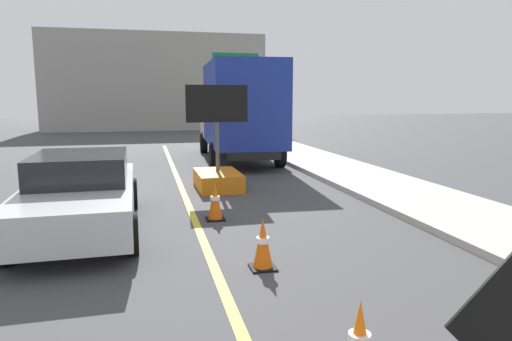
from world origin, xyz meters
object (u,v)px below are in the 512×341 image
highway_guide_sign (246,78)px  traffic_cone_far_lane (215,201)px  arrow_board_trailer (218,171)px  traffic_cone_mid_lane (263,244)px  box_truck (239,110)px  pickup_car (81,193)px

highway_guide_sign → traffic_cone_far_lane: bearing=-104.3°
arrow_board_trailer → highway_guide_sign: bearing=74.7°
arrow_board_trailer → highway_guide_sign: highway_guide_sign is taller
traffic_cone_mid_lane → arrow_board_trailer: bearing=87.3°
box_truck → traffic_cone_mid_lane: box_truck is taller
arrow_board_trailer → pickup_car: (-2.98, -3.23, 0.22)m
traffic_cone_mid_lane → box_truck: bearing=80.3°
arrow_board_trailer → traffic_cone_mid_lane: arrow_board_trailer is taller
arrow_board_trailer → traffic_cone_far_lane: bearing=-99.8°
box_truck → traffic_cone_mid_lane: size_ratio=10.04×
traffic_cone_far_lane → traffic_cone_mid_lane: bearing=-84.5°
box_truck → highway_guide_sign: highway_guide_sign is taller
box_truck → traffic_cone_mid_lane: (-1.90, -11.05, -1.56)m
arrow_board_trailer → traffic_cone_far_lane: (-0.53, -3.09, -0.11)m
box_truck → traffic_cone_mid_lane: bearing=-99.7°
arrow_board_trailer → traffic_cone_far_lane: arrow_board_trailer is taller
pickup_car → traffic_cone_far_lane: 2.47m
highway_guide_sign → traffic_cone_mid_lane: bearing=-101.7°
arrow_board_trailer → box_truck: bearing=72.6°
traffic_cone_far_lane → pickup_car: bearing=-176.8°
traffic_cone_mid_lane → traffic_cone_far_lane: 2.76m
highway_guide_sign → traffic_cone_far_lane: highway_guide_sign is taller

